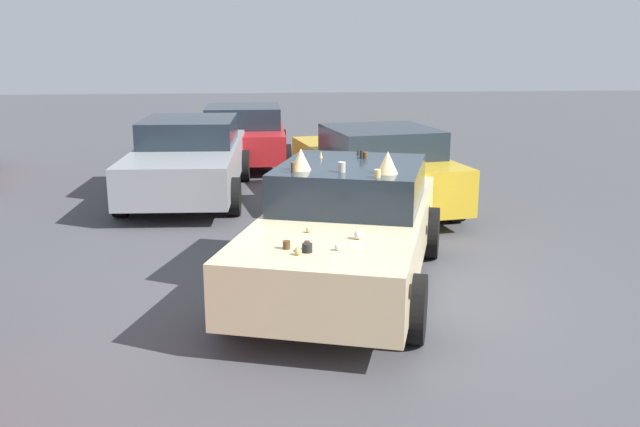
% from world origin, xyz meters
% --- Properties ---
extents(ground_plane, '(60.00, 60.00, 0.00)m').
position_xyz_m(ground_plane, '(0.00, 0.00, 0.00)').
color(ground_plane, '#47474C').
extents(art_car_decorated, '(4.72, 2.99, 1.66)m').
position_xyz_m(art_car_decorated, '(0.06, -0.02, 0.72)').
color(art_car_decorated, beige).
rests_on(art_car_decorated, ground).
extents(parked_sedan_behind_left, '(4.67, 2.21, 1.41)m').
position_xyz_m(parked_sedan_behind_left, '(5.07, 2.26, 0.71)').
color(parked_sedan_behind_left, gray).
rests_on(parked_sedan_behind_left, ground).
extents(parked_sedan_near_right, '(4.06, 2.08, 1.35)m').
position_xyz_m(parked_sedan_near_right, '(8.46, 1.31, 0.68)').
color(parked_sedan_near_right, red).
rests_on(parked_sedan_near_right, ground).
extents(parked_sedan_far_left, '(4.48, 2.63, 1.42)m').
position_xyz_m(parked_sedan_far_left, '(3.86, -0.97, 0.71)').
color(parked_sedan_far_left, gold).
rests_on(parked_sedan_far_left, ground).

